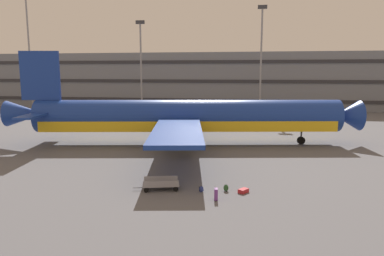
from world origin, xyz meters
name	(u,v)px	position (x,y,z in m)	size (l,w,h in m)	color
ground_plane	(159,144)	(0.00, 0.00, 0.00)	(600.00, 600.00, 0.00)	#5B5B60
terminal_structure	(207,80)	(0.00, 47.71, 6.33)	(146.84, 16.96, 12.65)	slate
airliner	(185,117)	(3.09, 0.24, 3.20)	(40.66, 33.12, 10.71)	navy
light_mast_far_left	(29,41)	(-37.53, 33.20, 14.92)	(1.80, 0.50, 26.34)	gray
light_mast_left	(141,59)	(-12.21, 33.20, 11.04)	(1.80, 0.50, 18.79)	gray
light_mast_center_left	(261,52)	(12.42, 33.20, 12.25)	(1.80, 0.50, 21.13)	gray
suitcase_upright	(243,191)	(10.19, -15.75, 0.14)	(0.79, 0.86, 0.28)	#B21E23
suitcase_teal	(216,194)	(8.43, -17.55, 0.42)	(0.28, 0.46, 0.95)	#72388C
backpack_small	(226,188)	(8.96, -15.67, 0.23)	(0.37, 0.28, 0.53)	#264C26
backpack_black	(201,189)	(7.26, -16.10, 0.21)	(0.41, 0.42, 0.48)	navy
baggage_cart	(161,184)	(4.30, -16.02, 0.43)	(3.36, 1.91, 0.82)	gray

